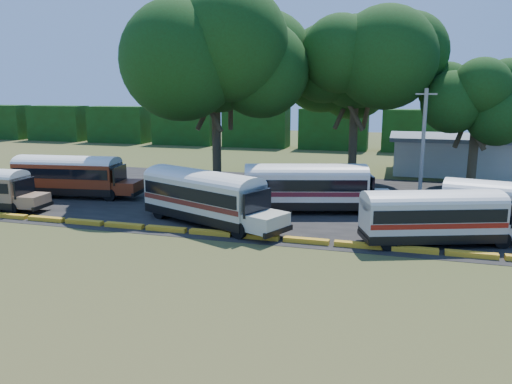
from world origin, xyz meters
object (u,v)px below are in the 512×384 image
(bus_white_red, at_px, (435,214))
(tree_west, at_px, (215,57))
(bus_red, at_px, (71,173))
(bus_cream_west, at_px, (205,194))

(bus_white_red, distance_m, tree_west, 24.23)
(bus_red, xyz_separation_m, tree_west, (10.22, 7.36, 9.58))
(tree_west, bearing_deg, bus_red, -144.25)
(bus_cream_west, xyz_separation_m, tree_west, (-3.70, 12.21, 9.53))
(bus_white_red, xyz_separation_m, tree_west, (-18.13, 12.77, 9.76))
(bus_cream_west, relative_size, bus_white_red, 1.12)
(bus_white_red, relative_size, tree_west, 0.61)
(bus_cream_west, distance_m, bus_white_red, 14.45)
(bus_red, relative_size, bus_cream_west, 0.97)
(bus_cream_west, bearing_deg, tree_west, 130.71)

